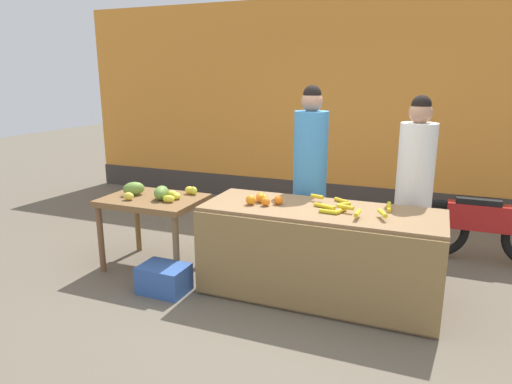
{
  "coord_description": "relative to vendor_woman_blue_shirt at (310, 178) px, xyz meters",
  "views": [
    {
      "loc": [
        1.2,
        -3.77,
        1.96
      ],
      "look_at": [
        -0.37,
        0.15,
        0.88
      ],
      "focal_mm": 31.94,
      "sensor_mm": 36.0,
      "label": 1
    }
  ],
  "objects": [
    {
      "name": "banana_bunch_pile",
      "position": [
        0.52,
        -0.59,
        -0.09
      ],
      "size": [
        0.74,
        0.59,
        0.07
      ],
      "color": "gold",
      "rests_on": "fruit_stall_counter"
    },
    {
      "name": "vendor_woman_blue_shirt",
      "position": [
        0.0,
        0.0,
        0.0
      ],
      "size": [
        0.34,
        0.34,
        1.88
      ],
      "color": "#33333D",
      "rests_on": "ground"
    },
    {
      "name": "fruit_stall_counter",
      "position": [
        0.28,
        -0.64,
        -0.53
      ],
      "size": [
        2.09,
        0.79,
        0.83
      ],
      "color": "olive",
      "rests_on": "ground"
    },
    {
      "name": "parked_motorcycle",
      "position": [
        1.74,
        0.78,
        -0.55
      ],
      "size": [
        1.6,
        0.18,
        0.88
      ],
      "color": "black",
      "rests_on": "ground"
    },
    {
      "name": "produce_crate",
      "position": [
        -1.07,
        -1.1,
        -0.82
      ],
      "size": [
        0.44,
        0.33,
        0.26
      ],
      "primitive_type": "cube",
      "rotation": [
        0.0,
        0.0,
        -0.01
      ],
      "color": "#3359A5",
      "rests_on": "ground"
    },
    {
      "name": "orange_pile",
      "position": [
        -0.26,
        -0.67,
        -0.08
      ],
      "size": [
        0.32,
        0.24,
        0.09
      ],
      "color": "orange",
      "rests_on": "fruit_stall_counter"
    },
    {
      "name": "produce_sack",
      "position": [
        -0.73,
        -0.02,
        -0.67
      ],
      "size": [
        0.4,
        0.35,
        0.56
      ],
      "primitive_type": "ellipsoid",
      "rotation": [
        0.0,
        0.0,
        0.16
      ],
      "color": "maroon",
      "rests_on": "ground"
    },
    {
      "name": "mango_papaya_pile",
      "position": [
        -1.46,
        -0.62,
        -0.13
      ],
      "size": [
        0.75,
        0.52,
        0.14
      ],
      "color": "yellow",
      "rests_on": "side_table_wooden"
    },
    {
      "name": "market_wall_back",
      "position": [
        -0.03,
        2.4,
        0.55
      ],
      "size": [
        9.0,
        0.23,
        3.05
      ],
      "color": "orange",
      "rests_on": "ground"
    },
    {
      "name": "vendor_woman_white_shirt",
      "position": [
        1.01,
        0.05,
        -0.04
      ],
      "size": [
        0.34,
        0.34,
        1.79
      ],
      "color": "#33333D",
      "rests_on": "ground"
    },
    {
      "name": "ground_plane",
      "position": [
        -0.03,
        -0.63,
        -0.95
      ],
      "size": [
        24.0,
        24.0,
        0.0
      ],
      "primitive_type": "plane",
      "color": "#665B4C"
    },
    {
      "name": "side_table_wooden",
      "position": [
        -1.47,
        -0.63,
        -0.3
      ],
      "size": [
        0.99,
        0.72,
        0.75
      ],
      "color": "brown",
      "rests_on": "ground"
    }
  ]
}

